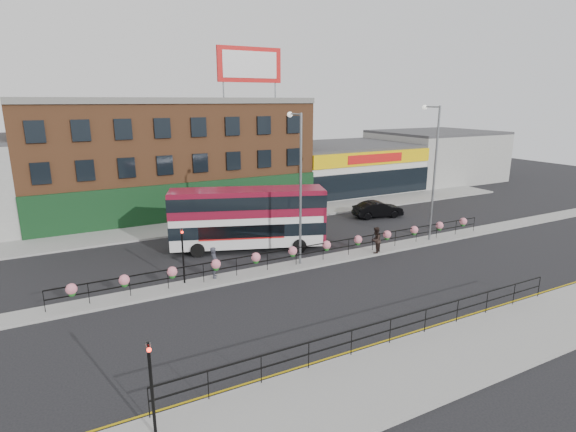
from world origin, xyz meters
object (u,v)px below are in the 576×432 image
lamp_column_east (433,162)px  pedestrian_a (214,262)px  pedestrian_b (376,240)px  car (378,209)px  lamp_column_west (299,176)px  double_decker_bus (248,213)px

lamp_column_east → pedestrian_a: bearing=179.5°
pedestrian_b → car: bearing=-161.7°
car → lamp_column_west: size_ratio=0.50×
pedestrian_b → lamp_column_west: (-5.53, 0.80, 4.65)m
pedestrian_a → pedestrian_b: pedestrian_a is taller
lamp_column_west → car: bearing=30.5°
double_decker_bus → pedestrian_a: bearing=-133.1°
car → pedestrian_b: (-6.55, -7.91, 0.31)m
car → pedestrian_a: 18.97m
car → lamp_column_east: bearing=-177.9°
car → pedestrian_a: pedestrian_a is taller
pedestrian_b → lamp_column_east: lamp_column_east is taller
pedestrian_b → lamp_column_west: lamp_column_west is taller
double_decker_bus → pedestrian_a: 6.00m
pedestrian_b → lamp_column_west: bearing=-40.3°
pedestrian_a → lamp_column_west: (5.53, -0.08, 4.62)m
double_decker_bus → car: size_ratio=2.34×
car → pedestrian_b: pedestrian_b is taller
double_decker_bus → car: double_decker_bus is taller
car → pedestrian_a: size_ratio=2.52×
lamp_column_west → double_decker_bus: bearing=110.1°
double_decker_bus → lamp_column_west: size_ratio=1.16×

